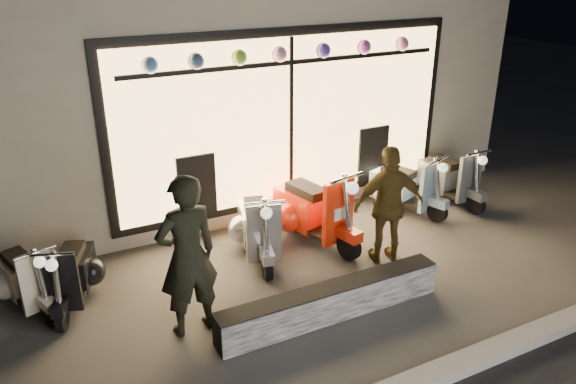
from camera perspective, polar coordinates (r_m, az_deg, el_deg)
name	(u,v)px	position (r m, az deg, el deg)	size (l,w,h in m)	color
ground	(305,288)	(7.04, 1.73, -9.72)	(40.00, 40.00, 0.00)	#383533
shop_building	(175,55)	(10.69, -11.45, 13.45)	(10.20, 6.23, 4.20)	beige
graffiti_barrier	(331,302)	(6.45, 4.43, -11.03)	(2.74, 0.28, 0.40)	black
scooter_silver	(257,225)	(7.66, -3.13, -3.41)	(0.68, 1.40, 0.99)	black
scooter_red	(309,209)	(8.01, 2.16, -1.72)	(0.72, 1.58, 1.12)	black
scooter_black	(73,271)	(7.15, -21.03, -7.54)	(0.68, 1.22, 0.88)	black
scooter_cream	(23,277)	(7.28, -25.32, -7.78)	(0.64, 1.22, 0.87)	black
scooter_blue	(400,186)	(9.13, 11.32, 0.56)	(0.72, 1.33, 0.96)	black
scooter_grey	(445,176)	(9.69, 15.71, 1.53)	(0.45, 1.35, 0.97)	black
man	(187,256)	(5.96, -10.19, -6.44)	(0.66, 0.44, 1.82)	black
woman	(389,205)	(7.39, 10.22, -1.34)	(0.94, 0.39, 1.60)	brown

